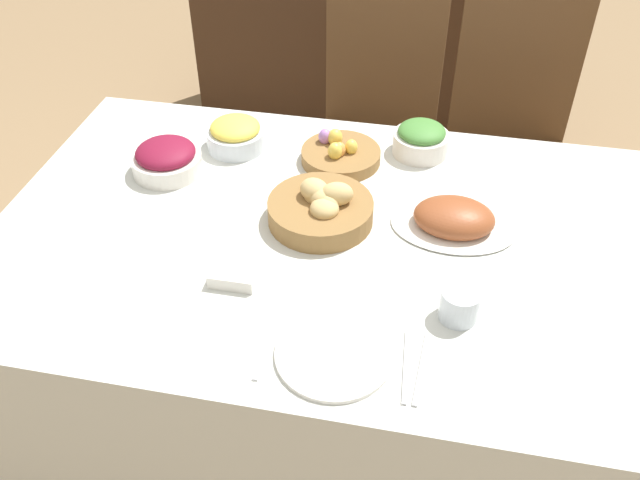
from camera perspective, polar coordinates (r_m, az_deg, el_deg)
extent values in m
plane|color=#937551|center=(2.18, 0.82, -14.44)|extent=(12.00, 12.00, 0.00)
cube|color=silver|center=(1.89, 0.93, -7.99)|extent=(1.66, 1.05, 0.73)
cylinder|color=brown|center=(2.47, -1.72, 1.19)|extent=(0.03, 0.03, 0.43)
cylinder|color=brown|center=(2.40, 7.10, -0.52)|extent=(0.03, 0.03, 0.43)
cylinder|color=brown|center=(2.77, 0.81, 6.03)|extent=(0.03, 0.03, 0.43)
cylinder|color=brown|center=(2.71, 8.73, 4.62)|extent=(0.03, 0.03, 0.43)
cube|color=brown|center=(2.45, 3.96, 7.23)|extent=(0.46, 0.46, 0.02)
cube|color=brown|center=(2.48, 5.42, 15.09)|extent=(0.42, 0.06, 0.54)
cylinder|color=brown|center=(2.41, 10.50, -0.88)|extent=(0.03, 0.03, 0.43)
cylinder|color=brown|center=(2.47, 19.46, -1.56)|extent=(0.03, 0.03, 0.43)
cylinder|color=brown|center=(2.71, 10.34, 4.47)|extent=(0.03, 0.03, 0.43)
cylinder|color=brown|center=(2.77, 18.35, 3.75)|extent=(0.03, 0.03, 0.43)
cube|color=brown|center=(2.45, 15.57, 5.75)|extent=(0.45, 0.45, 0.02)
cube|color=brown|center=(2.49, 16.31, 13.70)|extent=(0.42, 0.05, 0.54)
cube|color=#3D2616|center=(3.36, 4.10, 16.85)|extent=(1.59, 0.44, 0.89)
cylinder|color=olive|center=(1.65, 0.04, 2.43)|extent=(0.26, 0.26, 0.06)
ellipsoid|color=tan|center=(1.62, 0.71, 3.19)|extent=(0.07, 0.08, 0.05)
ellipsoid|color=tan|center=(1.65, 1.06, 3.75)|extent=(0.08, 0.07, 0.06)
ellipsoid|color=tan|center=(1.62, 1.54, 3.88)|extent=(0.09, 0.07, 0.06)
ellipsoid|color=tan|center=(1.63, 0.23, 3.63)|extent=(0.08, 0.09, 0.05)
ellipsoid|color=tan|center=(1.64, -0.06, 3.73)|extent=(0.09, 0.06, 0.06)
ellipsoid|color=tan|center=(1.64, -0.45, 4.22)|extent=(0.10, 0.09, 0.06)
ellipsoid|color=tan|center=(1.60, 0.38, 2.64)|extent=(0.07, 0.07, 0.05)
cylinder|color=olive|center=(1.87, 1.77, 7.09)|extent=(0.22, 0.22, 0.03)
ellipsoid|color=#F4D151|center=(1.88, 1.29, 8.62)|extent=(0.04, 0.04, 0.05)
ellipsoid|color=#B27AD1|center=(1.89, 0.42, 8.70)|extent=(0.04, 0.04, 0.05)
ellipsoid|color=#F4D151|center=(1.85, 2.65, 7.83)|extent=(0.03, 0.03, 0.04)
ellipsoid|color=#F29E4C|center=(1.84, 1.64, 7.62)|extent=(0.03, 0.03, 0.04)
ellipsoid|color=#F4D151|center=(1.83, 1.28, 7.49)|extent=(0.04, 0.04, 0.05)
ellipsoid|color=silver|center=(1.68, 11.11, 1.15)|extent=(0.30, 0.21, 0.01)
ellipsoid|color=brown|center=(1.66, 11.22, 1.87)|extent=(0.20, 0.15, 0.08)
cylinder|color=silver|center=(1.87, -12.74, 6.31)|extent=(0.19, 0.19, 0.05)
ellipsoid|color=maroon|center=(1.86, -12.89, 7.20)|extent=(0.16, 0.16, 0.06)
cylinder|color=silver|center=(1.92, 8.46, 8.05)|extent=(0.15, 0.15, 0.06)
ellipsoid|color=#478438|center=(1.90, 8.57, 9.02)|extent=(0.13, 0.13, 0.05)
cylinder|color=silver|center=(1.94, -7.08, 8.45)|extent=(0.17, 0.17, 0.05)
ellipsoid|color=#F4DB4C|center=(1.92, -7.16, 9.37)|extent=(0.14, 0.14, 0.05)
cylinder|color=silver|center=(1.36, 1.18, -9.59)|extent=(0.24, 0.24, 0.01)
cube|color=silver|center=(1.38, -4.73, -8.74)|extent=(0.02, 0.18, 0.00)
cube|color=silver|center=(1.35, 7.26, -10.49)|extent=(0.02, 0.18, 0.00)
cube|color=silver|center=(1.35, 8.54, -10.65)|extent=(0.02, 0.18, 0.00)
cylinder|color=silver|center=(1.43, 11.67, -5.34)|extent=(0.08, 0.08, 0.07)
cube|color=silver|center=(1.51, -7.31, -3.09)|extent=(0.10, 0.06, 0.03)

